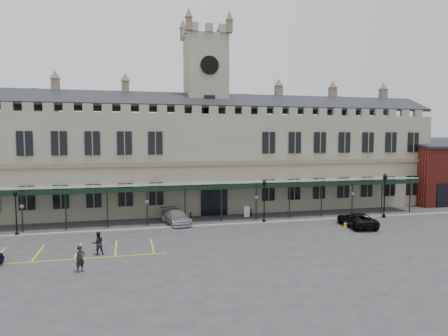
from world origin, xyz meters
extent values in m
plane|color=#2F2F32|center=(0.00, 0.00, 0.00)|extent=(140.00, 140.00, 0.00)
cube|color=slate|center=(0.00, 16.00, 6.00)|extent=(60.00, 10.00, 12.00)
cube|color=brown|center=(0.00, 10.82, 6.20)|extent=(60.00, 0.35, 0.50)
cube|color=black|center=(0.00, 13.50, 13.80)|extent=(60.00, 4.77, 2.20)
cube|color=black|center=(0.00, 18.50, 13.80)|extent=(60.00, 4.77, 2.20)
cube|color=black|center=(0.00, 10.90, 1.90)|extent=(3.20, 0.18, 3.80)
cube|color=slate|center=(0.00, 16.00, 11.00)|extent=(5.00, 5.00, 22.00)
cylinder|color=silver|center=(0.00, 13.44, 18.00)|extent=(2.20, 0.12, 2.20)
cylinder|color=black|center=(0.00, 13.37, 18.00)|extent=(2.30, 0.04, 2.30)
cube|color=black|center=(0.00, 13.44, 13.00)|extent=(1.40, 0.12, 2.80)
cube|color=#8C9E93|center=(0.00, 9.00, 4.10)|extent=(50.00, 4.00, 0.40)
cube|color=black|center=(0.00, 7.00, 3.85)|extent=(50.00, 0.18, 0.50)
cube|color=maroon|center=(34.00, 13.00, 4.00)|extent=(12.00, 8.00, 8.00)
cube|color=black|center=(34.00, 13.00, 8.50)|extent=(12.40, 8.36, 1.47)
cube|color=gray|center=(0.00, 5.50, 0.06)|extent=(60.00, 0.40, 0.12)
cylinder|color=#332314|center=(-22.00, 25.00, 6.00)|extent=(0.70, 0.70, 12.00)
sphere|color=black|center=(-22.00, 25.00, 13.00)|extent=(6.00, 6.00, 6.00)
cylinder|color=#332314|center=(8.00, 25.00, 6.00)|extent=(0.70, 0.70, 12.00)
sphere|color=black|center=(8.00, 25.00, 13.00)|extent=(6.00, 6.00, 6.00)
cylinder|color=#332314|center=(24.00, 25.00, 6.00)|extent=(0.70, 0.70, 12.00)
sphere|color=black|center=(24.00, 25.00, 13.00)|extent=(6.00, 6.00, 6.00)
cylinder|color=black|center=(-20.14, 5.55, 0.14)|extent=(0.34, 0.34, 0.28)
cylinder|color=black|center=(-20.14, 5.55, 1.90)|extent=(0.11, 0.11, 3.80)
cube|color=black|center=(-20.14, 5.55, 3.94)|extent=(0.27, 0.27, 0.38)
cone|color=black|center=(-20.14, 5.55, 4.27)|extent=(0.42, 0.42, 0.28)
cylinder|color=black|center=(4.36, 5.56, 0.15)|extent=(0.37, 0.37, 0.31)
cylinder|color=black|center=(4.36, 5.56, 2.04)|extent=(0.12, 0.12, 4.08)
cube|color=black|center=(4.36, 5.56, 4.23)|extent=(0.29, 0.29, 0.41)
cone|color=black|center=(4.36, 5.56, 4.59)|extent=(0.45, 0.45, 0.31)
cylinder|color=black|center=(18.75, 4.94, 0.17)|extent=(0.40, 0.40, 0.33)
cylinder|color=black|center=(18.75, 4.94, 2.22)|extent=(0.13, 0.13, 4.44)
cube|color=black|center=(18.75, 4.94, 4.60)|extent=(0.31, 0.31, 0.44)
cone|color=black|center=(18.75, 4.94, 4.99)|extent=(0.49, 0.49, 0.33)
cube|color=orange|center=(11.63, 1.27, 0.02)|extent=(0.36, 0.36, 0.04)
cone|color=orange|center=(11.63, 1.27, 0.33)|extent=(0.41, 0.41, 0.66)
cylinder|color=silver|center=(11.63, 1.27, 0.42)|extent=(0.27, 0.27, 0.09)
cylinder|color=black|center=(3.48, 9.09, 0.26)|extent=(0.06, 0.06, 0.51)
cube|color=silver|center=(3.48, 9.09, 0.62)|extent=(0.71, 0.22, 1.23)
cylinder|color=black|center=(-3.09, 9.32, 0.42)|extent=(0.15, 0.15, 0.83)
cylinder|color=black|center=(4.05, 9.19, 0.43)|extent=(0.15, 0.15, 0.86)
imported|color=#A2A5A9|center=(-5.00, 7.27, 0.76)|extent=(3.24, 5.61, 1.53)
imported|color=black|center=(13.00, 1.39, 0.74)|extent=(2.90, 5.52, 1.48)
imported|color=black|center=(-13.20, -6.53, 0.93)|extent=(0.81, 0.77, 1.85)
imported|color=black|center=(-12.30, -2.57, 0.92)|extent=(1.04, 0.91, 1.83)
camera|label=1|loc=(-9.96, -34.85, 9.19)|focal=32.00mm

